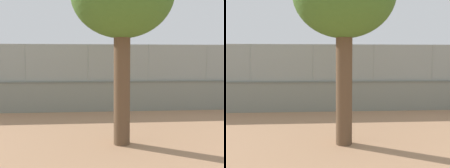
% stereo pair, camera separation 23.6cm
% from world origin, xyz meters
% --- Properties ---
extents(ground_plane, '(260.00, 260.00, 0.00)m').
position_xyz_m(ground_plane, '(0.00, 0.00, 0.00)').
color(ground_plane, tan).
extents(perimeter_wall, '(32.85, 1.39, 1.60)m').
position_xyz_m(perimeter_wall, '(2.83, 13.56, 0.81)').
color(perimeter_wall, gray).
rests_on(perimeter_wall, ground_plane).
extents(fence_panel_on_wall, '(32.25, 1.10, 1.94)m').
position_xyz_m(fence_panel_on_wall, '(2.83, 13.56, 2.57)').
color(fence_panel_on_wall, gray).
rests_on(fence_panel_on_wall, perimeter_wall).
extents(player_crossing_court, '(0.92, 0.98, 1.61)m').
position_xyz_m(player_crossing_court, '(1.47, 10.02, 0.95)').
color(player_crossing_court, '#591919').
rests_on(player_crossing_court, ground_plane).
extents(player_at_service_line, '(1.03, 0.70, 1.54)m').
position_xyz_m(player_at_service_line, '(-0.75, 5.63, 0.90)').
color(player_at_service_line, black).
rests_on(player_at_service_line, ground_plane).
extents(sports_ball, '(0.14, 0.14, 0.14)m').
position_xyz_m(sports_ball, '(0.04, 10.78, 1.56)').
color(sports_ball, yellow).
extents(spare_ball_by_wall, '(0.09, 0.09, 0.09)m').
position_xyz_m(spare_ball_by_wall, '(1.71, 12.22, 0.05)').
color(spare_ball_by_wall, orange).
rests_on(spare_ball_by_wall, ground_plane).
extents(courtside_bench, '(1.61, 0.43, 0.87)m').
position_xyz_m(courtside_bench, '(1.51, 12.22, 0.46)').
color(courtside_bench, brown).
rests_on(courtside_bench, ground_plane).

